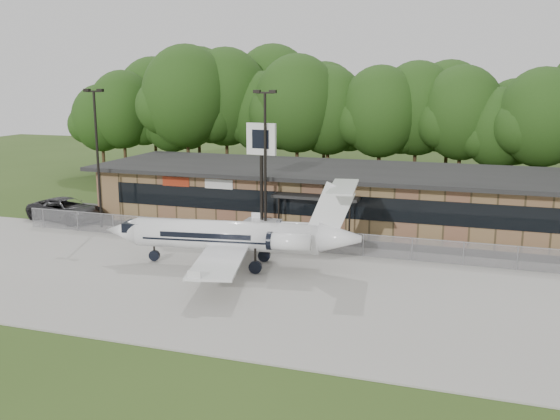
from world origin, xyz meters
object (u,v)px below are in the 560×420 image
(pole_sign, at_px, (261,152))
(suv, at_px, (66,210))
(business_jet, at_px, (236,237))
(terminal, at_px, (360,196))

(pole_sign, bearing_deg, suv, -176.13)
(business_jet, relative_size, suv, 2.41)
(business_jet, bearing_deg, suv, 149.70)
(terminal, bearing_deg, business_jet, -109.21)
(business_jet, distance_m, pole_sign, 7.61)
(terminal, distance_m, suv, 22.90)
(terminal, height_order, business_jet, business_jet)
(business_jet, bearing_deg, pole_sign, 88.62)
(terminal, height_order, suv, terminal)
(terminal, distance_m, business_jet, 14.19)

